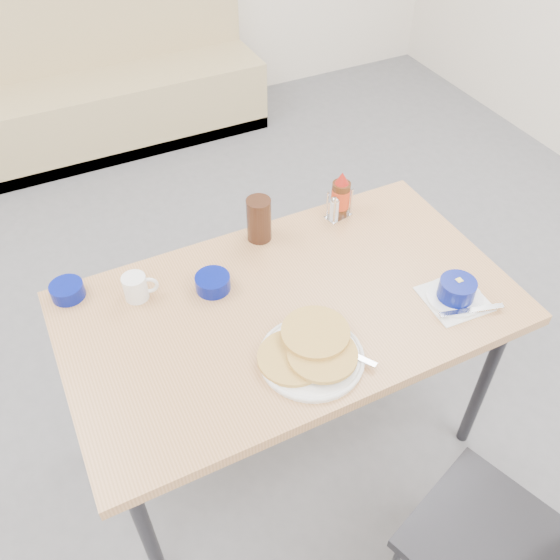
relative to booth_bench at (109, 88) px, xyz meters
name	(u,v)px	position (x,y,z in m)	size (l,w,h in m)	color
ground	(318,486)	(0.00, -2.78, -0.35)	(6.00, 6.00, 0.00)	slate
booth_bench	(109,88)	(0.00, 0.00, 0.00)	(1.90, 0.56, 1.22)	tan
dining_table	(290,317)	(0.00, -2.53, 0.35)	(1.40, 0.80, 0.76)	tan
diner_chair	(524,550)	(0.26, -3.39, 0.17)	(0.51, 0.51, 0.89)	#2D2D33
pancake_plate	(311,352)	(-0.04, -2.75, 0.43)	(0.31, 0.30, 0.05)	white
coffee_mug	(136,287)	(-0.41, -2.30, 0.45)	(0.11, 0.08, 0.09)	white
grits_setting	(456,292)	(0.47, -2.74, 0.44)	(0.21, 0.21, 0.08)	white
creamer_bowl	(67,291)	(-0.61, -2.19, 0.43)	(0.11, 0.11, 0.05)	navy
butter_bowl	(213,283)	(-0.19, -2.36, 0.44)	(0.11, 0.11, 0.05)	navy
amber_tumbler	(259,219)	(0.05, -2.20, 0.49)	(0.09, 0.09, 0.16)	#341B10
condiment_caddy	(339,207)	(0.36, -2.22, 0.45)	(0.10, 0.07, 0.11)	silver
syrup_bottle	(341,196)	(0.37, -2.20, 0.49)	(0.07, 0.07, 0.18)	#47230F
sugar_wrapper	(292,332)	(-0.05, -2.64, 0.41)	(0.04, 0.02, 0.00)	#F77D52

